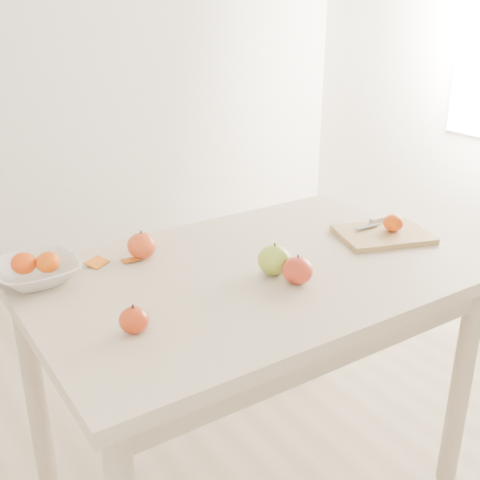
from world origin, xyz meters
TOP-DOWN VIEW (x-y plane):
  - ground at (0.00, 0.00)m, footprint 3.50×3.50m
  - table at (0.00, 0.00)m, footprint 1.20×0.80m
  - cutting_board at (0.48, -0.03)m, footprint 0.32×0.27m
  - board_tangerine at (0.51, -0.04)m, footprint 0.06×0.06m
  - fruit_bowl at (-0.51, 0.25)m, footprint 0.22×0.22m
  - bowl_tangerine_near at (-0.53, 0.26)m, footprint 0.07×0.07m
  - bowl_tangerine_far at (-0.48, 0.23)m, footprint 0.06×0.06m
  - orange_peel_a at (-0.34, 0.26)m, footprint 0.07×0.07m
  - orange_peel_b at (-0.25, 0.23)m, footprint 0.05×0.04m
  - paring_knife at (0.52, 0.04)m, footprint 0.17×0.04m
  - apple_green at (0.04, -0.06)m, footprint 0.09×0.09m
  - apple_red_c at (0.06, -0.14)m, footprint 0.08×0.08m
  - apple_red_a at (-0.21, 0.23)m, footprint 0.08×0.08m
  - apple_red_d at (-0.40, -0.13)m, footprint 0.07×0.07m

SIDE VIEW (x-z plane):
  - ground at x=0.00m, z-range 0.00..0.00m
  - table at x=0.00m, z-range 0.28..1.03m
  - orange_peel_a at x=-0.34m, z-range 0.75..0.76m
  - orange_peel_b at x=-0.25m, z-range 0.75..0.76m
  - cutting_board at x=0.48m, z-range 0.75..0.77m
  - paring_knife at x=0.52m, z-range 0.77..0.78m
  - fruit_bowl at x=-0.51m, z-range 0.75..0.80m
  - apple_red_d at x=-0.40m, z-range 0.75..0.81m
  - apple_red_c at x=0.06m, z-range 0.75..0.82m
  - apple_red_a at x=-0.21m, z-range 0.75..0.82m
  - apple_green at x=0.04m, z-range 0.75..0.83m
  - board_tangerine at x=0.51m, z-range 0.77..0.82m
  - bowl_tangerine_far at x=-0.48m, z-range 0.78..0.83m
  - bowl_tangerine_near at x=-0.53m, z-range 0.78..0.83m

